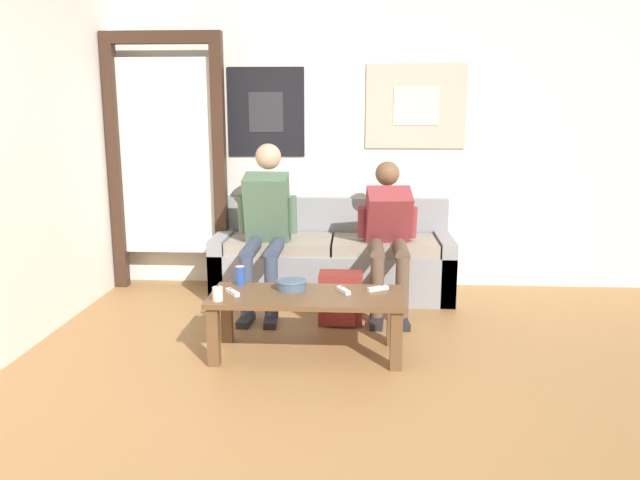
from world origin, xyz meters
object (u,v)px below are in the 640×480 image
person_seated_adult (266,220)px  game_controller_near_left (343,290)px  person_seated_teen (388,230)px  pillar_candle (218,294)px  ceramic_bowl (291,284)px  game_controller_far_center (378,288)px  coffee_table (307,305)px  couch (333,262)px  game_controller_near_right (232,292)px  backpack (341,299)px  drink_can_blue (240,275)px

person_seated_adult → game_controller_near_left: size_ratio=8.78×
person_seated_teen → pillar_candle: size_ratio=11.56×
game_controller_near_left → pillar_candle: bearing=-163.6°
ceramic_bowl → game_controller_far_center: size_ratio=1.39×
pillar_candle → game_controller_near_left: bearing=16.4°
ceramic_bowl → coffee_table: bearing=-44.0°
pillar_candle → couch: bearing=67.2°
game_controller_near_right → person_seated_teen: bearing=45.8°
game_controller_near_left → game_controller_near_right: size_ratio=1.05×
backpack → game_controller_near_left: (0.03, -0.55, 0.23)m
couch → coffee_table: 1.36m
drink_can_blue → game_controller_far_center: size_ratio=0.88×
person_seated_teen → ceramic_bowl: person_seated_teen is taller
game_controller_near_left → drink_can_blue: bearing=168.5°
pillar_candle → game_controller_far_center: pillar_candle is taller
game_controller_near_right → game_controller_far_center: (0.91, 0.14, 0.00)m
couch → person_seated_adult: 0.74m
couch → ceramic_bowl: 1.28m
backpack → game_controller_near_right: size_ratio=2.75×
game_controller_near_left → game_controller_far_center: same height
person_seated_adult → drink_can_blue: size_ratio=10.20×
game_controller_far_center → coffee_table: bearing=-165.4°
person_seated_teen → game_controller_far_center: person_seated_teen is taller
drink_can_blue → person_seated_adult: bearing=86.0°
person_seated_adult → game_controller_near_left: 1.16m
game_controller_near_right → game_controller_near_left: bearing=6.6°
person_seated_adult → game_controller_near_right: size_ratio=9.24×
person_seated_adult → ceramic_bowl: size_ratio=6.44×
pillar_candle → game_controller_near_left: size_ratio=0.67×
person_seated_teen → pillar_candle: 1.61m
coffee_table → game_controller_near_right: game_controller_near_right is taller
person_seated_teen → drink_can_blue: person_seated_teen is taller
pillar_candle → game_controller_far_center: 1.01m
ceramic_bowl → couch: bearing=80.2°
pillar_candle → game_controller_near_right: pillar_candle is taller
person_seated_teen → drink_can_blue: 1.31m
coffee_table → backpack: (0.20, 0.61, -0.15)m
couch → game_controller_near_right: size_ratio=14.29×
pillar_candle → game_controller_far_center: bearing=16.0°
ceramic_bowl → game_controller_near_right: bearing=-161.3°
person_seated_teen → person_seated_adult: bearing=-178.8°
ceramic_bowl → game_controller_near_right: ceramic_bowl is taller
couch → game_controller_near_right: 1.49m
game_controller_near_left → game_controller_far_center: 0.23m
game_controller_near_left → couch: bearing=95.2°
coffee_table → couch: bearing=85.3°
drink_can_blue → backpack: bearing=31.9°
game_controller_near_right → person_seated_adult: bearing=86.3°
person_seated_adult → pillar_candle: (-0.13, -1.16, -0.24)m
person_seated_teen → drink_can_blue: bearing=-140.7°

